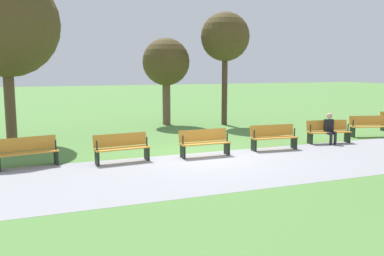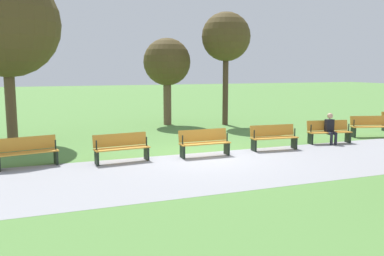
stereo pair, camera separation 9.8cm
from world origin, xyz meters
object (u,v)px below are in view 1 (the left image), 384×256
(bench_3, at_px, (328,131))
(bench_7, at_px, (28,152))
(bench_4, at_px, (273,137))
(person_seated, at_px, (330,127))
(tree_0, at_px, (166,63))
(tree_1, at_px, (225,38))
(bench_6, at_px, (122,147))
(tree_2, at_px, (5,24))
(bench_2, at_px, (370,126))
(bench_5, at_px, (204,142))

(bench_3, height_order, bench_7, same)
(bench_4, xyz_separation_m, bench_7, (8.29, -0.36, 0.00))
(person_seated, height_order, tree_0, tree_0)
(bench_3, xyz_separation_m, tree_1, (1.44, -6.39, 4.00))
(tree_0, height_order, tree_1, tree_1)
(bench_3, height_order, tree_0, tree_0)
(person_seated, bearing_deg, bench_6, 11.67)
(person_seated, relative_size, tree_0, 0.27)
(bench_6, distance_m, tree_2, 7.20)
(bench_7, relative_size, tree_1, 0.31)
(bench_6, bearing_deg, bench_2, 179.98)
(bench_4, relative_size, tree_0, 0.39)
(bench_6, distance_m, bench_7, 2.77)
(bench_7, distance_m, tree_2, 6.14)
(person_seated, xyz_separation_m, tree_0, (4.19, -7.69, 2.56))
(tree_0, height_order, tree_2, tree_2)
(bench_6, height_order, tree_1, tree_1)
(bench_5, relative_size, bench_6, 0.98)
(bench_3, height_order, bench_6, same)
(bench_2, relative_size, bench_7, 1.00)
(bench_6, height_order, tree_2, tree_2)
(bench_3, xyz_separation_m, bench_7, (11.04, -0.00, 0.00))
(bench_4, relative_size, tree_1, 0.31)
(bench_7, bearing_deg, tree_2, -92.92)
(tree_2, bearing_deg, bench_7, 97.18)
(tree_2, bearing_deg, person_seated, 158.06)
(person_seated, height_order, tree_1, tree_1)
(bench_2, height_order, bench_7, same)
(bench_2, distance_m, tree_2, 15.40)
(bench_3, relative_size, person_seated, 1.49)
(bench_7, bearing_deg, bench_2, 172.41)
(bench_4, relative_size, bench_7, 0.99)
(tree_0, bearing_deg, bench_6, 62.82)
(person_seated, height_order, tree_2, tree_2)
(bench_4, bearing_deg, tree_1, -95.95)
(person_seated, bearing_deg, bench_4, 14.87)
(bench_3, relative_size, bench_5, 1.03)
(tree_0, bearing_deg, bench_3, 119.21)
(bench_3, bearing_deg, bench_2, -157.33)
(bench_5, bearing_deg, tree_2, -39.44)
(person_seated, bearing_deg, bench_2, -154.77)
(tree_0, bearing_deg, bench_4, 100.55)
(bench_5, height_order, bench_6, same)
(bench_3, bearing_deg, person_seated, 84.90)
(bench_6, xyz_separation_m, person_seated, (-8.25, -0.23, 0.16))
(bench_4, xyz_separation_m, bench_6, (5.54, 0.00, 0.00))
(bench_3, xyz_separation_m, tree_2, (11.61, -4.52, 4.11))
(bench_6, relative_size, tree_2, 0.27)
(bench_6, bearing_deg, tree_2, -60.87)
(bench_2, height_order, bench_4, same)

